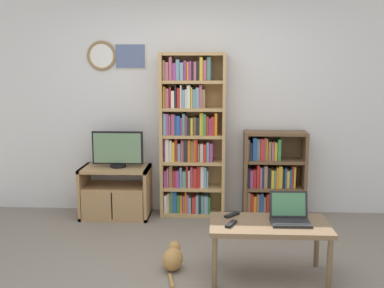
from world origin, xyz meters
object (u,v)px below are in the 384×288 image
Objects in this scene: laptop at (290,215)px; coffee_table at (269,229)px; tv_stand at (116,192)px; bookshelf_tall at (190,137)px; television at (118,149)px; remote_near_laptop at (231,224)px; bookshelf_short at (270,175)px; remote_far_from_laptop at (232,215)px; cat at (173,258)px.

coffee_table is at bearing -168.33° from laptop.
bookshelf_tall is (0.86, 0.13, 0.64)m from tv_stand.
bookshelf_tall reaches higher than television.
tv_stand reaches higher than remote_near_laptop.
bookshelf_tall reaches higher than tv_stand.
bookshelf_tall reaches higher than bookshelf_short.
bookshelf_short is 3.14× the size of laptop.
bookshelf_short is 1.56m from laptop.
laptop reaches higher than remote_far_from_laptop.
television is at bearing 129.43° from cat.
laptop is (1.74, -1.43, -0.27)m from television.
television is 0.85m from bookshelf_tall.
remote_near_laptop is 0.34× the size of cat.
remote_far_from_laptop is at bearing -45.94° from television.
laptop is 0.50m from remote_near_laptop.
television is 1.21× the size of cat.
bookshelf_tall reaches higher than remote_far_from_laptop.
bookshelf_short is at bearing 66.84° from cat.
laptop reaches higher than cat.
bookshelf_short is 1.52m from remote_far_from_laptop.
remote_near_laptop is (1.29, -1.53, 0.18)m from tv_stand.
bookshelf_tall is at bearing 119.35° from laptop.
laptop is at bearing 36.39° from remote_near_laptop.
tv_stand is 0.78× the size of bookshelf_short.
tv_stand is at bearing 154.27° from remote_near_laptop.
laptop is at bearing -90.83° from bookshelf_short.
coffee_table is at bearing 4.05° from cat.
television is 1.79m from bookshelf_short.
television is at bearing -176.04° from bookshelf_short.
coffee_table is 0.33m from remote_near_laptop.
bookshelf_tall is at bearing 114.93° from coffee_table.
bookshelf_tall is 1.78m from remote_near_laptop.
laptop is at bearing 12.65° from coffee_table.
cat is (-0.06, -1.51, -0.83)m from bookshelf_tall.
cat is at bearing -173.69° from remote_near_laptop.
cat is at bearing -61.01° from television.
television is 2.19m from coffee_table.
remote_near_laptop and remote_far_from_laptop have the same top height.
bookshelf_short is 1.61m from coffee_table.
tv_stand is 2.46× the size of laptop.
cat is (-0.81, 0.09, -0.31)m from coffee_table.
coffee_table is at bearing -96.89° from bookshelf_short.
laptop is at bearing -59.67° from bookshelf_tall.
television reaches higher than remote_near_laptop.
bookshelf_tall is (0.83, 0.13, 0.14)m from television.
bookshelf_tall is at bearing 8.86° from tv_stand.
tv_stand is at bearing -175.91° from bookshelf_short.
remote_far_from_laptop reaches higher than coffee_table.
television is 1.72m from cat.
bookshelf_tall reaches higher than coffee_table.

